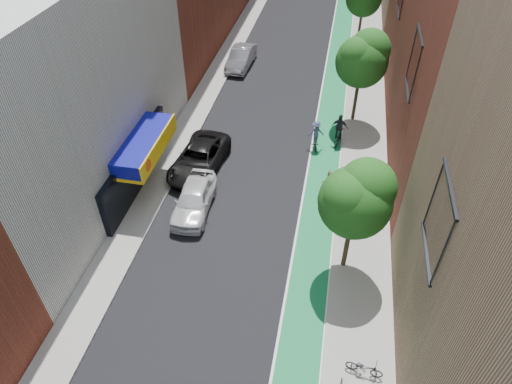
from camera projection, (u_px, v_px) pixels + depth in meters
The scene contains 13 objects.
bike_lane at pixel (332, 105), 35.27m from camera, with size 2.00×68.00×0.01m, color #12682B.
sidewalk_left at pixel (207, 92), 36.66m from camera, with size 2.00×68.00×0.15m, color gray.
sidewalk_right at pixel (365, 107), 34.86m from camera, with size 3.00×68.00×0.15m, color gray.
building_left_white at pixel (50, 92), 24.60m from camera, with size 8.00×20.00×12.00m, color silver.
tree_near at pixel (357, 198), 20.15m from camera, with size 3.40×3.36×6.42m.
tree_mid at pixel (363, 58), 30.36m from camera, with size 3.55×3.53×6.74m.
parked_car_white at pixel (194, 199), 25.84m from camera, with size 1.91×4.75×1.62m, color silver.
parked_car_black at pixel (199, 158), 28.74m from camera, with size 2.63×5.71×1.59m, color black.
parked_car_silver at pixel (241, 58), 39.71m from camera, with size 1.71×4.91×1.62m, color gray.
cyclist_lane_near at pixel (328, 188), 26.51m from camera, with size 0.90×1.86×2.04m.
cyclist_lane_mid at pixel (339, 133), 30.82m from camera, with size 1.14×1.89×2.21m.
cyclist_lane_far at pixel (316, 136), 30.45m from camera, with size 1.16×1.69×1.99m.
parked_bike_far at pixel (364, 368), 18.49m from camera, with size 0.54×1.54×0.81m, color black.
Camera 1 is at (4.12, -5.58, 18.09)m, focal length 32.00 mm.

